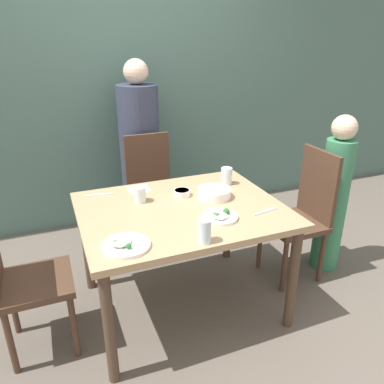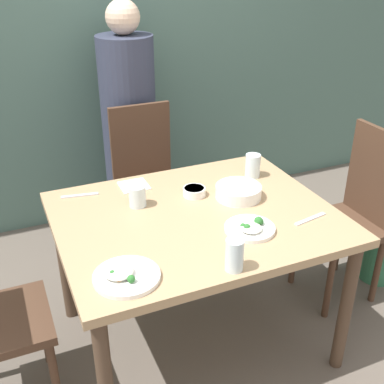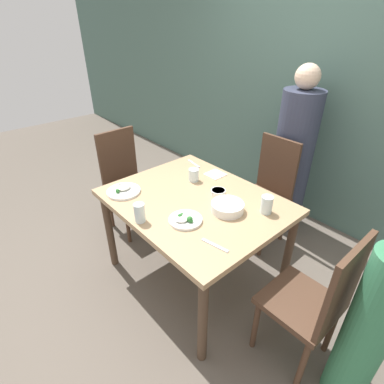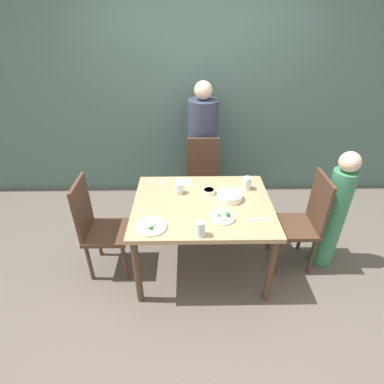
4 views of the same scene
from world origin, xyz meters
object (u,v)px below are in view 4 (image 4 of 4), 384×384
(person_adult, at_px, (202,152))
(plate_rice_adult, at_px, (151,226))
(chair_child_spot, at_px, (304,220))
(bowl_curry, at_px, (230,196))
(person_child, at_px, (334,214))
(glass_water_tall, at_px, (247,183))
(chair_adult_spot, at_px, (203,179))

(person_adult, distance_m, plate_rice_adult, 1.59)
(chair_child_spot, height_order, bowl_curry, chair_child_spot)
(person_child, relative_size, glass_water_tall, 10.02)
(person_adult, bearing_deg, person_child, -44.09)
(person_child, bearing_deg, chair_adult_spot, 145.70)
(chair_adult_spot, xyz_separation_m, person_child, (1.19, -0.81, 0.07))
(person_child, xyz_separation_m, plate_rice_adult, (-1.67, -0.36, 0.17))
(chair_adult_spot, height_order, person_adult, person_adult)
(bowl_curry, bearing_deg, person_adult, 100.46)
(chair_adult_spot, relative_size, person_adult, 0.63)
(chair_adult_spot, distance_m, bowl_curry, 0.84)
(chair_adult_spot, distance_m, chair_child_spot, 1.23)
(bowl_curry, height_order, plate_rice_adult, bowl_curry)
(chair_adult_spot, bearing_deg, glass_water_tall, -56.89)
(chair_adult_spot, distance_m, person_adult, 0.39)
(glass_water_tall, bearing_deg, chair_adult_spot, 123.11)
(chair_adult_spot, distance_m, glass_water_tall, 0.77)
(plate_rice_adult, bearing_deg, chair_child_spot, 14.56)
(chair_adult_spot, bearing_deg, bowl_curry, -75.12)
(chair_child_spot, relative_size, person_adult, 0.63)
(chair_child_spot, xyz_separation_m, glass_water_tall, (-0.53, 0.22, 0.28))
(chair_adult_spot, bearing_deg, person_child, -34.30)
(chair_child_spot, bearing_deg, person_adult, -141.44)
(person_adult, height_order, glass_water_tall, person_adult)
(person_child, height_order, bowl_curry, person_child)
(person_adult, relative_size, bowl_curry, 7.04)
(person_adult, xyz_separation_m, plate_rice_adult, (-0.48, -1.52, 0.05))
(glass_water_tall, bearing_deg, chair_child_spot, -22.26)
(person_child, bearing_deg, glass_water_tall, 164.84)
(chair_child_spot, xyz_separation_m, person_child, (0.27, -0.00, 0.07))
(chair_adult_spot, height_order, person_child, person_child)
(chair_child_spot, bearing_deg, person_child, 90.00)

